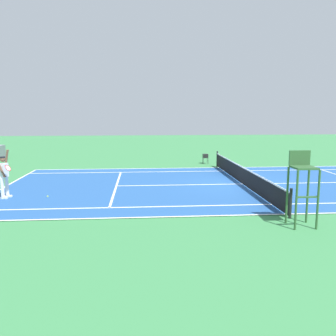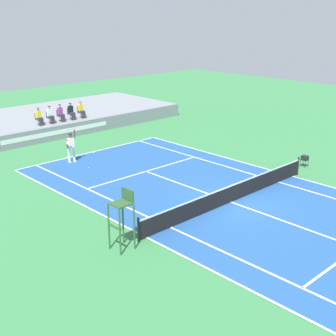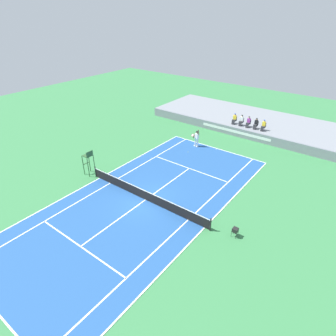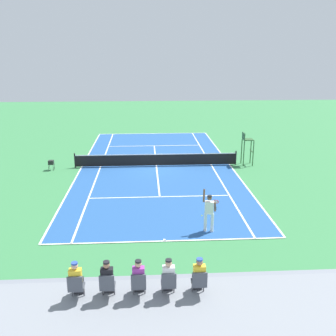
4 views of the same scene
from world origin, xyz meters
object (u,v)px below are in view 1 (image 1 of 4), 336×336
(ball_hopper, at_px, (205,156))
(tennis_ball, at_px, (48,196))
(umpire_chair, at_px, (302,179))
(tennis_player, at_px, (4,176))

(ball_hopper, bearing_deg, tennis_ball, 137.72)
(tennis_ball, height_order, ball_hopper, ball_hopper)
(umpire_chair, bearing_deg, ball_hopper, 2.08)
(umpire_chair, bearing_deg, tennis_player, 67.36)
(tennis_player, relative_size, tennis_ball, 30.63)
(ball_hopper, bearing_deg, umpire_chair, -177.92)
(tennis_player, xyz_separation_m, umpire_chair, (-4.59, -11.00, 0.56))
(ball_hopper, bearing_deg, tennis_player, 132.68)
(tennis_player, bearing_deg, ball_hopper, -47.32)
(tennis_ball, xyz_separation_m, umpire_chair, (-4.66, -9.25, 1.52))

